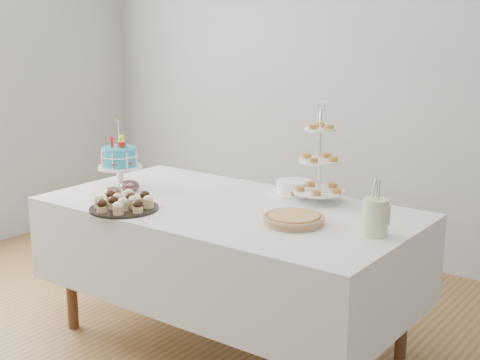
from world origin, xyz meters
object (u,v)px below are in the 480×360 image
Objects in this scene: table at (228,248)px; jam_bowl_a at (130,186)px; cupcake_tray at (124,202)px; jam_bowl_b at (113,192)px; utensil_pitcher at (376,216)px; pastry_plate at (294,191)px; tiered_stand at (320,161)px; plate_stack at (294,187)px; pie at (294,219)px; birthday_cake at (120,168)px.

table is 0.67m from jam_bowl_a.
cupcake_tray reaches higher than jam_bowl_a.
jam_bowl_a is 1.19× the size of jam_bowl_b.
pastry_plate is at bearing 130.79° from utensil_pitcher.
tiered_stand is 2.07× the size of pastry_plate.
pastry_plate is at bearing 69.69° from table.
table is 5.53× the size of cupcake_tray.
cupcake_tray is at bearing -124.07° from plate_stack.
plate_stack is 0.78m from utensil_pitcher.
pie is at bearing -9.45° from table.
utensil_pitcher reaches higher than cupcake_tray.
jam_bowl_a is at bearing -147.36° from plate_stack.
cupcake_tray is (-0.37, -0.37, 0.27)m from table.
utensil_pitcher is at bearing -35.32° from tiered_stand.
cupcake_tray is at bearing -124.09° from pastry_plate.
pastry_plate is 0.98m from jam_bowl_b.
tiered_stand is at bearing -18.26° from plate_stack.
jam_bowl_b is 0.36× the size of utensil_pitcher.
plate_stack is (0.52, 0.77, -0.00)m from cupcake_tray.
tiered_stand is 0.27m from plate_stack.
table is at bearing 170.55° from pie.
birthday_cake reaches higher than pastry_plate.
birthday_cake reaches higher than cupcake_tray.
plate_stack is at bearing 161.74° from tiered_stand.
tiered_stand is (-0.10, 0.41, 0.19)m from pie.
jam_bowl_b is at bearing -171.73° from pie.
plate_stack is 1.75× the size of jam_bowl_a.
plate_stack is at bearing 32.64° from jam_bowl_a.
jam_bowl_a is (-0.62, -0.09, 0.26)m from table.
birthday_cake reaches higher than jam_bowl_b.
utensil_pitcher is at bearing -30.98° from pastry_plate.
birthday_cake reaches higher than table.
tiered_stand is (1.09, 0.37, 0.11)m from birthday_cake.
cupcake_tray is 0.27m from jam_bowl_b.
pastry_plate is at bearing 55.91° from cupcake_tray.
utensil_pitcher is (0.67, -0.40, 0.07)m from pastry_plate.
table is 6.64× the size of pie.
pastry_plate reaches higher than table.
table is 3.67× the size of tiered_stand.
plate_stack is (0.15, 0.40, 0.26)m from table.
pie is at bearing -26.82° from birthday_cake.
plate_stack is at bearing 130.81° from utensil_pitcher.
jam_bowl_b is (-0.23, 0.14, -0.01)m from cupcake_tray.
plate_stack is at bearing 0.81° from birthday_cake.
jam_bowl_a is (-0.76, -0.49, -0.01)m from plate_stack.
jam_bowl_a is at bearing -147.37° from pastry_plate.
tiered_stand is 2.73× the size of plate_stack.
birthday_cake is 0.73× the size of tiered_stand.
table is 0.88m from utensil_pitcher.
jam_bowl_a is 0.43× the size of utensil_pitcher.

